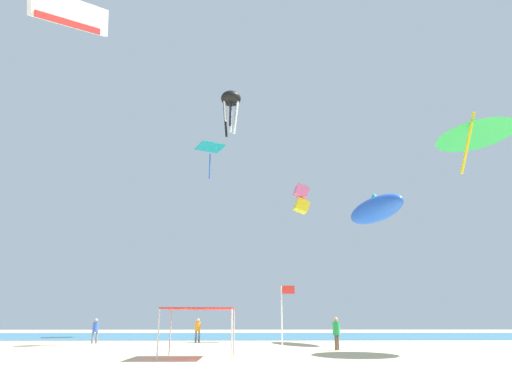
# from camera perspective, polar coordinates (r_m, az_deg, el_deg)

# --- Properties ---
(ground) EXTENTS (110.00, 110.00, 0.10)m
(ground) POSITION_cam_1_polar(r_m,az_deg,el_deg) (17.56, -1.87, -22.27)
(ground) COLOR beige
(ocean_strip) EXTENTS (110.00, 19.51, 0.03)m
(ocean_strip) POSITION_cam_1_polar(r_m,az_deg,el_deg) (46.88, -1.31, -18.55)
(ocean_strip) COLOR teal
(ocean_strip) RESTS_ON ground
(canopy_tent) EXTENTS (3.20, 2.99, 2.20)m
(canopy_tent) POSITION_cam_1_polar(r_m,az_deg,el_deg) (20.92, -7.50, -15.32)
(canopy_tent) COLOR #B2B2B7
(canopy_tent) RESTS_ON ground
(person_near_tent) EXTENTS (0.41, 0.41, 1.74)m
(person_near_tent) POSITION_cam_1_polar(r_m,az_deg,el_deg) (34.79, -20.54, -16.64)
(person_near_tent) COLOR slate
(person_near_tent) RESTS_ON ground
(person_leftmost) EXTENTS (0.42, 0.42, 1.75)m
(person_leftmost) POSITION_cam_1_polar(r_m,az_deg,el_deg) (34.55, -7.75, -17.49)
(person_leftmost) COLOR slate
(person_leftmost) RESTS_ON ground
(person_central) EXTENTS (0.43, 0.45, 1.81)m
(person_central) POSITION_cam_1_polar(r_m,az_deg,el_deg) (26.47, 10.62, -17.64)
(person_central) COLOR brown
(person_central) RESTS_ON ground
(banner_flag) EXTENTS (0.61, 0.06, 3.12)m
(banner_flag) POSITION_cam_1_polar(r_m,az_deg,el_deg) (19.22, 3.68, -15.89)
(banner_flag) COLOR silver
(banner_flag) RESTS_ON ground
(kite_octopus_black) EXTENTS (2.25, 2.25, 3.88)m
(kite_octopus_black) POSITION_cam_1_polar(r_m,az_deg,el_deg) (36.13, -3.36, 12.00)
(kite_octopus_black) COLOR black
(kite_inflatable_blue) EXTENTS (4.11, 7.00, 2.55)m
(kite_inflatable_blue) POSITION_cam_1_polar(r_m,az_deg,el_deg) (35.16, 15.56, -2.24)
(kite_inflatable_blue) COLOR blue
(kite_box_pink) EXTENTS (1.43, 1.22, 2.49)m
(kite_box_pink) POSITION_cam_1_polar(r_m,az_deg,el_deg) (36.51, 6.04, -0.92)
(kite_box_pink) COLOR pink
(kite_parafoil_white) EXTENTS (3.52, 5.94, 3.91)m
(kite_parafoil_white) POSITION_cam_1_polar(r_m,az_deg,el_deg) (34.14, -23.35, 20.97)
(kite_parafoil_white) COLOR white
(kite_diamond_teal) EXTENTS (3.68, 3.68, 3.76)m
(kite_diamond_teal) POSITION_cam_1_polar(r_m,az_deg,el_deg) (48.10, -6.09, 5.72)
(kite_diamond_teal) COLOR teal
(kite_delta_green) EXTENTS (6.46, 6.45, 3.80)m
(kite_delta_green) POSITION_cam_1_polar(r_m,az_deg,el_deg) (29.24, 26.96, 7.35)
(kite_delta_green) COLOR green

